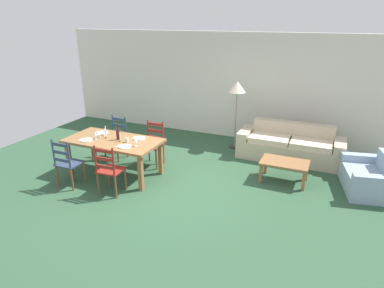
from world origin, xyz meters
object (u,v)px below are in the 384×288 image
object	(u,v)px
wine_glass_near_right	(136,141)
wine_glass_far_left	(105,130)
dining_chair_near_right	(109,170)
coffee_cup_primary	(127,140)
coffee_cup_secondary	(99,136)
armchair_upholstered	(372,178)
dining_table	(113,144)
couch	(290,146)
standing_lamp	(237,91)
wine_bottle	(118,134)
coffee_table	(284,165)
dining_chair_near_left	(67,163)
wine_glass_near_left	(95,134)
dining_chair_far_right	(153,144)
dining_chair_far_left	(117,138)

from	to	relation	value
wine_glass_near_right	wine_glass_far_left	bearing A→B (deg)	163.79
dining_chair_near_right	coffee_cup_primary	bearing A→B (deg)	96.42
coffee_cup_secondary	armchair_upholstered	world-z (taller)	coffee_cup_secondary
dining_table	couch	distance (m)	3.89
standing_lamp	wine_bottle	bearing A→B (deg)	-125.17
wine_glass_near_right	coffee_table	world-z (taller)	wine_glass_near_right
coffee_cup_primary	wine_bottle	bearing A→B (deg)	167.55
dining_chair_near_left	armchair_upholstered	distance (m)	5.65
wine_glass_far_left	armchair_upholstered	xyz separation A→B (m)	(5.06, 1.17, -0.61)
wine_glass_near_left	wine_glass_near_right	bearing A→B (deg)	-0.07
dining_chair_near_right	couch	distance (m)	4.04
wine_glass_near_left	coffee_cup_primary	size ratio (longest dim) A/B	1.79
wine_glass_near_right	coffee_cup_secondary	bearing A→B (deg)	175.48
dining_chair_near_left	wine_glass_far_left	world-z (taller)	dining_chair_near_left
coffee_table	wine_glass_near_left	bearing A→B (deg)	-161.76
wine_glass_near_right	coffee_cup_primary	size ratio (longest dim) A/B	1.79
dining_chair_near_left	wine_glass_far_left	bearing A→B (deg)	78.68
wine_glass_near_left	coffee_table	world-z (taller)	wine_glass_near_left
wine_glass_near_right	coffee_cup_primary	world-z (taller)	wine_glass_near_right
wine_bottle	couch	xyz separation A→B (m)	(3.04, 2.22, -0.58)
wine_glass_near_right	armchair_upholstered	world-z (taller)	wine_glass_near_right
dining_chair_near_left	dining_chair_near_right	size ratio (longest dim) A/B	1.00
wine_bottle	wine_glass_near_right	size ratio (longest dim) A/B	1.96
dining_chair_far_right	wine_bottle	world-z (taller)	wine_bottle
dining_chair_far_left	dining_chair_far_right	xyz separation A→B (m)	(0.95, -0.00, 0.00)
dining_chair_near_left	coffee_table	size ratio (longest dim) A/B	1.07
wine_bottle	coffee_table	size ratio (longest dim) A/B	0.35
dining_chair_near_right	coffee_cup_primary	world-z (taller)	dining_chair_near_right
wine_glass_near_left	wine_bottle	bearing A→B (deg)	20.94
dining_chair_far_left	dining_chair_far_right	distance (m)	0.95
wine_bottle	coffee_cup_primary	distance (m)	0.25
coffee_cup_primary	wine_glass_far_left	bearing A→B (deg)	166.43
dining_chair_near_right	coffee_cup_secondary	size ratio (longest dim) A/B	10.67
dining_chair_near_left	dining_chair_far_left	world-z (taller)	same
wine_glass_near_right	wine_glass_far_left	xyz separation A→B (m)	(-0.91, 0.26, 0.00)
dining_chair_far_right	armchair_upholstered	distance (m)	4.33
dining_chair_near_right	dining_chair_far_left	size ratio (longest dim) A/B	1.00
armchair_upholstered	dining_chair_far_left	bearing A→B (deg)	-173.93
dining_table	standing_lamp	world-z (taller)	standing_lamp
wine_glass_far_left	couch	distance (m)	4.08
wine_glass_far_left	coffee_cup_primary	xyz separation A→B (m)	(0.64, -0.15, -0.07)
dining_table	coffee_cup_primary	world-z (taller)	coffee_cup_primary
dining_table	coffee_cup_secondary	distance (m)	0.34
standing_lamp	armchair_upholstered	bearing A→B (deg)	-20.96
coffee_cup_primary	armchair_upholstered	size ratio (longest dim) A/B	0.07
wine_glass_near_right	dining_chair_near_right	bearing A→B (deg)	-108.06
wine_glass_near_left	coffee_cup_primary	bearing A→B (deg)	9.45
dining_chair_near_right	coffee_cup_secondary	xyz separation A→B (m)	(-0.72, 0.67, 0.32)
coffee_cup_secondary	coffee_cup_primary	bearing A→B (deg)	3.45
dining_table	coffee_cup_primary	size ratio (longest dim) A/B	21.11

